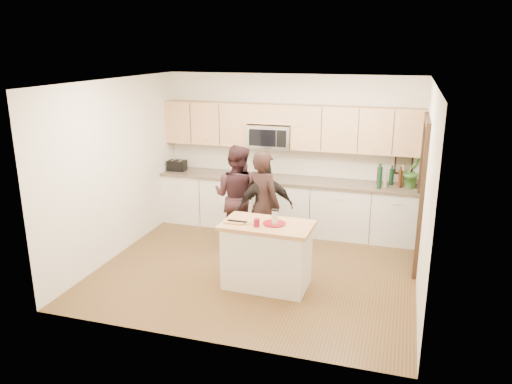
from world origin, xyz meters
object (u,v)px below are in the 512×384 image
(woman_left, at_px, (263,204))
(woman_center, at_px, (237,196))
(woman_right, at_px, (265,208))
(toaster, at_px, (177,166))
(island, at_px, (267,255))

(woman_left, height_order, woman_center, woman_center)
(woman_right, bearing_deg, toaster, -57.70)
(island, bearing_deg, woman_right, 108.86)
(island, relative_size, woman_left, 0.73)
(island, distance_m, toaster, 3.24)
(toaster, height_order, woman_center, woman_center)
(woman_left, height_order, woman_right, woman_left)
(woman_right, bearing_deg, island, 78.13)
(island, distance_m, woman_right, 1.15)
(island, height_order, woman_left, woman_left)
(island, distance_m, woman_left, 1.12)
(woman_left, bearing_deg, island, 133.49)
(woman_left, bearing_deg, woman_right, -80.24)
(woman_center, xyz_separation_m, woman_right, (0.53, -0.20, -0.08))
(toaster, bearing_deg, woman_left, -30.54)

